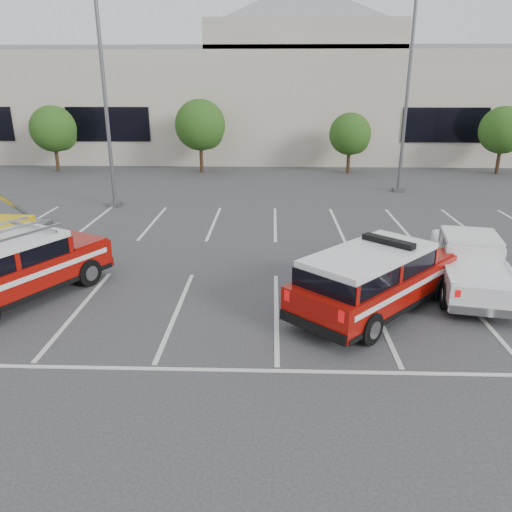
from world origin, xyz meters
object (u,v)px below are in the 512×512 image
at_px(light_pole_left, 105,98).
at_px(ladder_suv, 12,273).
at_px(convention_building, 277,96).
at_px(fire_chief_suv, 376,283).
at_px(tree_mid_left, 202,127).
at_px(tree_right, 504,132).
at_px(light_pole_mid, 407,96).
at_px(white_pickup, 469,268).
at_px(tree_left, 55,130).
at_px(tree_mid_right, 351,135).

xyz_separation_m(light_pole_left, ladder_suv, (0.59, -11.37, -4.35)).
distance_m(convention_building, fire_chief_suv, 31.93).
bearing_deg(tree_mid_left, tree_right, -0.00).
height_order(convention_building, tree_mid_left, convention_building).
relative_size(light_pole_mid, fire_chief_suv, 1.90).
height_order(light_pole_mid, ladder_suv, light_pole_mid).
bearing_deg(ladder_suv, tree_right, 71.73).
xyz_separation_m(white_pickup, ladder_suv, (-13.16, -1.30, 0.21)).
bearing_deg(white_pickup, tree_left, 147.19).
xyz_separation_m(tree_left, light_pole_left, (6.91, -10.05, 2.41)).
distance_m(tree_left, ladder_suv, 22.77).
bearing_deg(tree_left, tree_mid_right, -0.00).
relative_size(tree_mid_left, tree_mid_right, 1.21).
relative_size(light_pole_mid, white_pickup, 1.91).
bearing_deg(fire_chief_suv, light_pole_mid, 117.97).
xyz_separation_m(tree_mid_right, ladder_suv, (-12.50, -21.42, -1.67)).
bearing_deg(tree_mid_left, light_pole_left, -107.10).
distance_m(tree_right, white_pickup, 22.27).
relative_size(tree_mid_left, light_pole_left, 0.47).
relative_size(convention_building, fire_chief_suv, 11.13).
distance_m(convention_building, tree_right, 17.96).
height_order(tree_mid_right, tree_right, tree_right).
bearing_deg(white_pickup, fire_chief_suv, -140.55).
distance_m(tree_mid_right, fire_chief_suv, 21.97).
bearing_deg(white_pickup, light_pole_mid, 96.36).
bearing_deg(tree_left, tree_mid_left, 0.00).
bearing_deg(tree_mid_right, tree_right, 0.00).
bearing_deg(light_pole_left, ladder_suv, -87.01).
xyz_separation_m(tree_mid_left, light_pole_left, (-3.09, -10.05, 2.14)).
xyz_separation_m(tree_mid_right, white_pickup, (0.67, -20.11, -1.88)).
bearing_deg(tree_mid_right, tree_mid_left, 180.00).
relative_size(tree_left, tree_mid_right, 1.11).
bearing_deg(convention_building, light_pole_left, -112.39).
bearing_deg(light_pole_mid, fire_chief_suv, -105.48).
distance_m(white_pickup, ladder_suv, 13.23).
height_order(light_pole_left, light_pole_mid, same).
bearing_deg(tree_mid_right, convention_building, 116.57).
relative_size(convention_building, ladder_suv, 10.64).
xyz_separation_m(tree_mid_left, light_pole_mid, (11.91, -6.05, 2.14)).
distance_m(light_pole_mid, fire_chief_suv, 16.90).
bearing_deg(tree_mid_right, tree_left, 180.00).
xyz_separation_m(tree_mid_right, light_pole_mid, (1.91, -6.05, 2.68)).
relative_size(white_pickup, ladder_suv, 0.95).
xyz_separation_m(light_pole_left, fire_chief_suv, (10.65, -11.72, -4.39)).
relative_size(convention_building, tree_right, 13.58).
bearing_deg(ladder_suv, light_pole_mid, 74.99).
height_order(white_pickup, ladder_suv, ladder_suv).
xyz_separation_m(convention_building, ladder_suv, (-7.59, -31.23, -3.89)).
height_order(tree_right, white_pickup, tree_right).
bearing_deg(fire_chief_suv, ladder_suv, -138.57).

